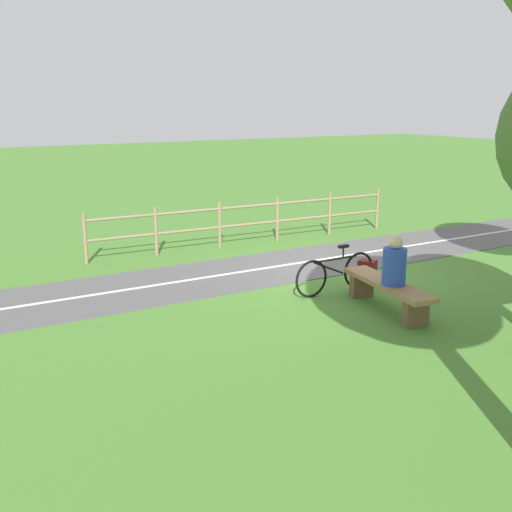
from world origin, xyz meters
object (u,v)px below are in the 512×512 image
object	(u,v)px
bicycle	(336,273)
backpack	(367,272)
bench	(387,290)
person_seated	(394,264)

from	to	relation	value
bicycle	backpack	xyz separation A→B (m)	(0.10, -0.82, -0.13)
bench	bicycle	world-z (taller)	bicycle
person_seated	backpack	world-z (taller)	person_seated
backpack	person_seated	bearing A→B (deg)	153.83
bench	backpack	world-z (taller)	bench
bench	backpack	distance (m)	1.47
bicycle	backpack	distance (m)	0.83
bicycle	backpack	bearing A→B (deg)	-174.65
person_seated	bicycle	xyz separation A→B (m)	(1.35, 0.11, -0.47)
bench	person_seated	bearing A→B (deg)	180.00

